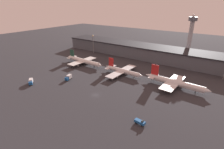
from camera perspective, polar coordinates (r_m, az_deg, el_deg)
ground at (r=114.97m, az=-5.40°, el=-6.70°), size 600.00×600.00×0.00m
terminal_building at (r=190.08m, az=13.52°, el=6.90°), size 217.41×28.19×13.48m
airplane_0 at (r=171.47m, az=-9.30°, el=4.38°), size 47.04×31.17×12.11m
airplane_1 at (r=145.41m, az=3.49°, el=1.16°), size 37.13×35.79×12.16m
airplane_2 at (r=130.65m, az=19.86°, el=-2.52°), size 46.71×31.24×13.73m
service_vehicle_0 at (r=90.22m, az=9.11°, el=-15.04°), size 5.66×2.65×2.85m
service_vehicle_1 at (r=139.96m, az=-14.00°, el=-0.87°), size 4.58×7.49×3.58m
service_vehicle_2 at (r=142.03m, az=-24.98°, el=-2.05°), size 7.13×6.20×3.52m
lamp_post_0 at (r=207.86m, az=-6.19°, el=10.68°), size 1.80×1.80×21.19m
control_tower at (r=213.69m, az=24.36°, el=12.47°), size 9.00×9.00×44.50m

